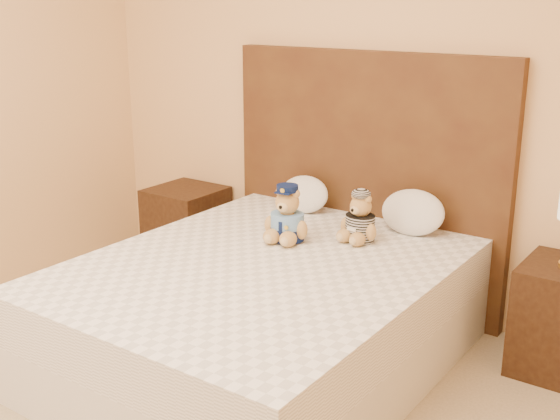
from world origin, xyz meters
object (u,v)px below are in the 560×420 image
at_px(pillow_left, 304,193).
at_px(pillow_right, 413,210).
at_px(teddy_police, 287,213).
at_px(teddy_prisoner, 360,217).
at_px(nightstand_left, 187,227).
at_px(bed, 264,314).

height_order(pillow_left, pillow_right, pillow_right).
bearing_deg(teddy_police, pillow_right, 38.07).
relative_size(teddy_police, teddy_prisoner, 1.15).
bearing_deg(teddy_prisoner, pillow_right, 67.45).
distance_m(pillow_left, pillow_right, 0.71).
distance_m(teddy_police, pillow_left, 0.55).
height_order(nightstand_left, pillow_left, pillow_left).
distance_m(teddy_prisoner, pillow_left, 0.61).
bearing_deg(pillow_right, teddy_prisoner, -121.07).
xyz_separation_m(bed, teddy_prisoner, (0.23, 0.55, 0.41)).
height_order(bed, pillow_left, pillow_left).
bearing_deg(pillow_left, teddy_police, -65.86).
xyz_separation_m(bed, pillow_right, (0.40, 0.83, 0.40)).
distance_m(nightstand_left, pillow_right, 1.69).
bearing_deg(bed, pillow_right, 64.53).
distance_m(bed, pillow_right, 1.00).
height_order(bed, pillow_right, pillow_right).
relative_size(teddy_police, pillow_right, 0.82).
relative_size(nightstand_left, teddy_prisoner, 2.09).
distance_m(teddy_prisoner, pillow_right, 0.33).
relative_size(nightstand_left, pillow_right, 1.51).
distance_m(bed, teddy_prisoner, 0.72).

